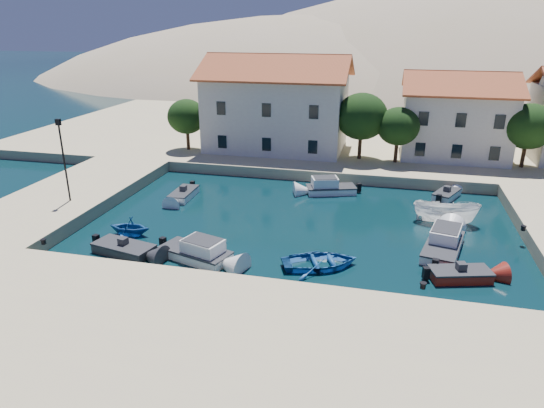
{
  "coord_description": "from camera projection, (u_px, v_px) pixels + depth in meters",
  "views": [
    {
      "loc": [
        5.64,
        -22.0,
        13.71
      ],
      "look_at": [
        -1.74,
        8.3,
        2.0
      ],
      "focal_mm": 32.0,
      "sensor_mm": 36.0,
      "label": 1
    }
  ],
  "objects": [
    {
      "name": "hills",
      "position": [
        439.0,
        157.0,
        142.17
      ],
      "size": [
        254.0,
        176.0,
        99.0
      ],
      "color": "tan",
      "rests_on": "ground"
    },
    {
      "name": "cabin_cruiser_north",
      "position": [
        331.0,
        188.0,
        41.34
      ],
      "size": [
        4.48,
        2.98,
        1.6
      ],
      "rotation": [
        0.0,
        0.0,
        3.47
      ],
      "color": "white",
      "rests_on": "ground"
    },
    {
      "name": "rowboat_west",
      "position": [
        130.0,
        235.0,
        33.38
      ],
      "size": [
        2.94,
        2.56,
        1.5
      ],
      "primitive_type": "imported",
      "rotation": [
        0.0,
        0.0,
        -1.54
      ],
      "color": "#1C539A",
      "rests_on": "ground"
    },
    {
      "name": "ground",
      "position": [
        267.0,
        294.0,
        26.08
      ],
      "size": [
        400.0,
        400.0,
        0.0
      ],
      "primitive_type": "plane",
      "color": "black",
      "rests_on": "ground"
    },
    {
      "name": "motorboat_grey_sw",
      "position": [
        124.0,
        249.0,
        30.6
      ],
      "size": [
        4.23,
        2.56,
        1.25
      ],
      "rotation": [
        0.0,
        0.0,
        -0.22
      ],
      "color": "#2F3033",
      "rests_on": "ground"
    },
    {
      "name": "motorboat_white_west",
      "position": [
        184.0,
        194.0,
        40.33
      ],
      "size": [
        1.61,
        3.48,
        1.25
      ],
      "rotation": [
        0.0,
        0.0,
        -1.55
      ],
      "color": "white",
      "rests_on": "ground"
    },
    {
      "name": "cabin_cruiser_south",
      "position": [
        195.0,
        252.0,
        29.83
      ],
      "size": [
        4.9,
        3.18,
        1.6
      ],
      "rotation": [
        0.0,
        0.0,
        -0.3
      ],
      "color": "white",
      "rests_on": "ground"
    },
    {
      "name": "building_left",
      "position": [
        277.0,
        102.0,
        50.79
      ],
      "size": [
        14.7,
        9.45,
        9.7
      ],
      "color": "beige",
      "rests_on": "quay_north"
    },
    {
      "name": "lamppost",
      "position": [
        63.0,
        153.0,
        35.56
      ],
      "size": [
        0.35,
        0.25,
        6.22
      ],
      "color": "black",
      "rests_on": "quay_west"
    },
    {
      "name": "quay_south",
      "position": [
        232.0,
        356.0,
        20.44
      ],
      "size": [
        52.0,
        12.0,
        1.0
      ],
      "primitive_type": "cube",
      "color": "#CDBD8C",
      "rests_on": "ground"
    },
    {
      "name": "motorboat_red_se",
      "position": [
        460.0,
        275.0,
        27.46
      ],
      "size": [
        3.66,
        2.39,
        1.25
      ],
      "rotation": [
        0.0,
        0.0,
        0.28
      ],
      "color": "maroon",
      "rests_on": "ground"
    },
    {
      "name": "boat_east",
      "position": [
        445.0,
        223.0,
        35.38
      ],
      "size": [
        4.69,
        1.88,
        1.79
      ],
      "primitive_type": "imported",
      "rotation": [
        0.0,
        0.0,
        1.54
      ],
      "color": "white",
      "rests_on": "ground"
    },
    {
      "name": "building_mid",
      "position": [
        456.0,
        114.0,
        47.96
      ],
      "size": [
        10.5,
        8.4,
        8.3
      ],
      "color": "beige",
      "rests_on": "quay_north"
    },
    {
      "name": "bollards",
      "position": [
        329.0,
        249.0,
        28.57
      ],
      "size": [
        29.36,
        9.56,
        0.3
      ],
      "color": "black",
      "rests_on": "ground"
    },
    {
      "name": "trees",
      "position": [
        377.0,
        121.0,
        46.53
      ],
      "size": [
        37.3,
        5.3,
        6.45
      ],
      "color": "#382314",
      "rests_on": "quay_north"
    },
    {
      "name": "rowboat_south",
      "position": [
        320.0,
        266.0,
        29.02
      ],
      "size": [
        5.46,
        4.75,
        0.95
      ],
      "primitive_type": "imported",
      "rotation": [
        0.0,
        0.0,
        1.96
      ],
      "color": "#1C539A",
      "rests_on": "ground"
    },
    {
      "name": "quay_west",
      "position": [
        70.0,
        196.0,
        39.21
      ],
      "size": [
        8.0,
        20.0,
        1.0
      ],
      "primitive_type": "cube",
      "color": "#CDBD8C",
      "rests_on": "ground"
    },
    {
      "name": "quay_north",
      "position": [
        358.0,
        136.0,
        60.02
      ],
      "size": [
        80.0,
        36.0,
        1.0
      ],
      "primitive_type": "cube",
      "color": "#CDBD8C",
      "rests_on": "ground"
    },
    {
      "name": "motorboat_white_ne",
      "position": [
        446.0,
        195.0,
        40.2
      ],
      "size": [
        2.57,
        3.35,
        1.25
      ],
      "rotation": [
        0.0,
        0.0,
        1.13
      ],
      "color": "white",
      "rests_on": "ground"
    },
    {
      "name": "cabin_cruiser_east",
      "position": [
        443.0,
        245.0,
        30.73
      ],
      "size": [
        3.13,
        5.35,
        1.6
      ],
      "rotation": [
        0.0,
        0.0,
        1.34
      ],
      "color": "white",
      "rests_on": "ground"
    }
  ]
}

